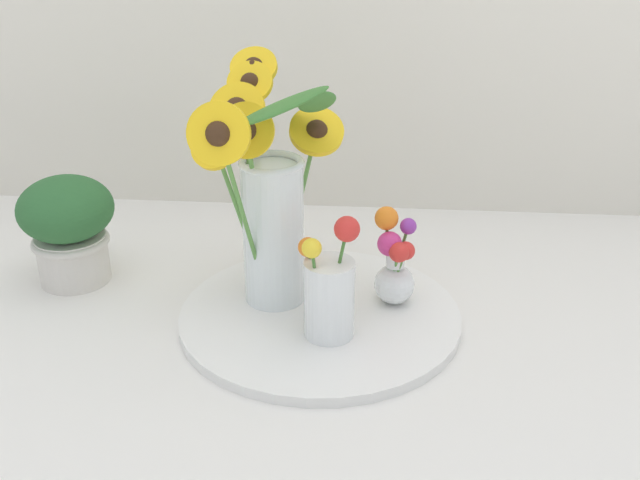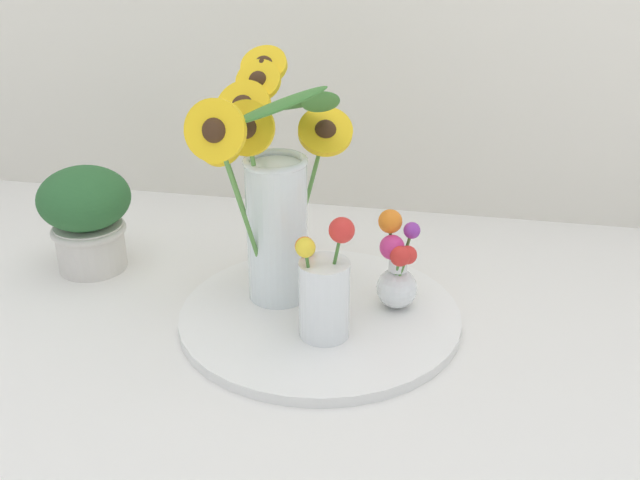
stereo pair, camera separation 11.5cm
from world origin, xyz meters
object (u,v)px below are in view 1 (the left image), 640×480
Objects in this scene: potted_plant at (68,225)px; serving_tray at (320,316)px; vase_bulb_right at (394,265)px; mason_jar_sunflowers at (270,196)px; vase_small_center at (329,293)px.

serving_tray is at bearing -13.07° from potted_plant.
vase_bulb_right is 0.57m from potted_plant.
potted_plant is at bearing 170.19° from mason_jar_sunflowers.
potted_plant is (-0.56, 0.06, 0.02)m from vase_bulb_right.
vase_bulb_right is at bearing -6.24° from potted_plant.
potted_plant is (-0.45, 0.10, 0.10)m from serving_tray.
mason_jar_sunflowers reaches higher than vase_bulb_right.
mason_jar_sunflowers is at bearing -179.62° from vase_bulb_right.
potted_plant reaches higher than serving_tray.
serving_tray is at bearing -26.23° from mason_jar_sunflowers.
potted_plant is at bearing 159.71° from vase_small_center.
serving_tray is at bearing 105.44° from vase_small_center.
serving_tray is 0.47m from potted_plant.
serving_tray is at bearing -160.23° from vase_bulb_right.
vase_bulb_right is at bearing 0.38° from mason_jar_sunflowers.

